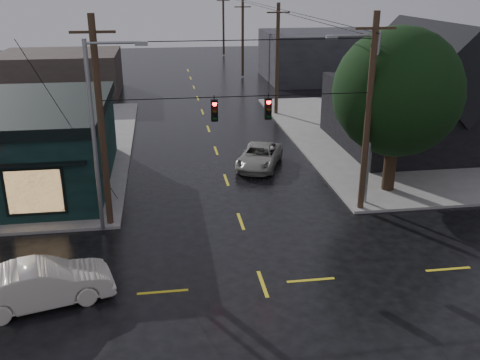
{
  "coord_description": "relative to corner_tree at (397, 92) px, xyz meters",
  "views": [
    {
      "loc": [
        -3.64,
        -18.33,
        11.55
      ],
      "look_at": [
        -0.35,
        3.87,
        3.06
      ],
      "focal_mm": 40.0,
      "sensor_mm": 36.0,
      "label": 1
    }
  ],
  "objects": [
    {
      "name": "ground_plane",
      "position": [
        -9.01,
        -8.83,
        -5.77
      ],
      "size": [
        160.0,
        160.0,
        0.0
      ],
      "primitive_type": "plane",
      "color": "black"
    },
    {
      "name": "sidewalk_ne",
      "position": [
        10.99,
        11.17,
        -5.7
      ],
      "size": [
        28.0,
        28.0,
        0.15
      ],
      "primitive_type": "cube",
      "color": "gray",
      "rests_on": "ground"
    },
    {
      "name": "ne_building",
      "position": [
        5.99,
        8.17,
        -1.3
      ],
      "size": [
        12.6,
        11.6,
        8.75
      ],
      "color": "black",
      "rests_on": "ground"
    },
    {
      "name": "corner_tree",
      "position": [
        0.0,
        0.0,
        0.0
      ],
      "size": [
        7.04,
        7.04,
        9.16
      ],
      "color": "black",
      "rests_on": "ground"
    },
    {
      "name": "utility_pole_nw",
      "position": [
        -15.51,
        -2.33,
        -5.77
      ],
      "size": [
        2.0,
        0.32,
        10.15
      ],
      "primitive_type": null,
      "color": "black",
      "rests_on": "ground"
    },
    {
      "name": "utility_pole_ne",
      "position": [
        -2.51,
        -2.33,
        -5.77
      ],
      "size": [
        2.0,
        0.32,
        10.15
      ],
      "primitive_type": null,
      "color": "black",
      "rests_on": "ground"
    },
    {
      "name": "utility_pole_far_a",
      "position": [
        -2.51,
        19.17,
        -5.77
      ],
      "size": [
        2.0,
        0.32,
        9.65
      ],
      "primitive_type": null,
      "color": "black",
      "rests_on": "ground"
    },
    {
      "name": "utility_pole_far_b",
      "position": [
        -2.51,
        39.17,
        -5.77
      ],
      "size": [
        2.0,
        0.32,
        9.15
      ],
      "primitive_type": null,
      "color": "black",
      "rests_on": "ground"
    },
    {
      "name": "utility_pole_far_c",
      "position": [
        -2.51,
        59.17,
        -5.77
      ],
      "size": [
        2.0,
        0.32,
        9.15
      ],
      "primitive_type": null,
      "color": "black",
      "rests_on": "ground"
    },
    {
      "name": "span_signal_assembly",
      "position": [
        -8.91,
        -2.33,
        -0.07
      ],
      "size": [
        13.0,
        0.48,
        1.23
      ],
      "color": "black",
      "rests_on": "ground"
    },
    {
      "name": "streetlight_nw",
      "position": [
        -15.81,
        -3.03,
        -5.77
      ],
      "size": [
        5.4,
        0.3,
        9.15
      ],
      "primitive_type": null,
      "color": "gray",
      "rests_on": "ground"
    },
    {
      "name": "streetlight_ne",
      "position": [
        -2.01,
        -1.63,
        -5.77
      ],
      "size": [
        5.4,
        0.3,
        9.15
      ],
      "primitive_type": null,
      "color": "gray",
      "rests_on": "ground"
    },
    {
      "name": "bg_building_west",
      "position": [
        -23.01,
        31.17,
        -3.57
      ],
      "size": [
        12.0,
        10.0,
        4.4
      ],
      "primitive_type": "cube",
      "color": "#312724",
      "rests_on": "ground"
    },
    {
      "name": "bg_building_east",
      "position": [
        6.99,
        36.17,
        -2.97
      ],
      "size": [
        14.0,
        12.0,
        5.6
      ],
      "primitive_type": "cube",
      "color": "#232327",
      "rests_on": "ground"
    },
    {
      "name": "sedan_cream",
      "position": [
        -17.41,
        -8.97,
        -4.93
      ],
      "size": [
        5.39,
        3.06,
        1.68
      ],
      "primitive_type": "imported",
      "rotation": [
        0.0,
        0.0,
        1.84
      ],
      "color": "beige",
      "rests_on": "ground"
    },
    {
      "name": "suv_silver",
      "position": [
        -6.56,
        5.32,
        -5.06
      ],
      "size": [
        4.1,
        5.62,
        1.42
      ],
      "primitive_type": "imported",
      "rotation": [
        0.0,
        0.0,
        -0.38
      ],
      "color": "#9D9891",
      "rests_on": "ground"
    }
  ]
}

